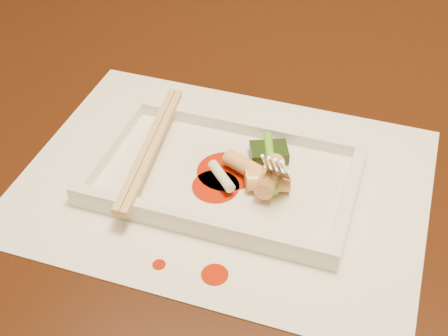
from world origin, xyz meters
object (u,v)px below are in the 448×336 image
(table, at_px, (226,146))
(chopstick_a, at_px, (147,145))
(plate_base, at_px, (224,178))
(fork, at_px, (303,119))
(placemat, at_px, (224,182))

(table, xyz_separation_m, chopstick_a, (-0.03, -0.17, 0.13))
(table, bearing_deg, plate_base, -72.31)
(table, distance_m, plate_base, 0.21)
(plate_base, bearing_deg, table, 107.69)
(table, relative_size, fork, 10.00)
(chopstick_a, relative_size, fork, 1.38)
(fork, bearing_deg, plate_base, -165.58)
(fork, bearing_deg, table, 129.07)
(table, relative_size, chopstick_a, 7.23)
(plate_base, xyz_separation_m, chopstick_a, (-0.08, 0.00, 0.02))
(plate_base, xyz_separation_m, fork, (0.07, 0.02, 0.08))
(chopstick_a, xyz_separation_m, fork, (0.15, 0.02, 0.06))
(table, bearing_deg, fork, -50.93)
(placemat, bearing_deg, table, 107.69)
(table, xyz_separation_m, placemat, (0.05, -0.17, 0.10))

